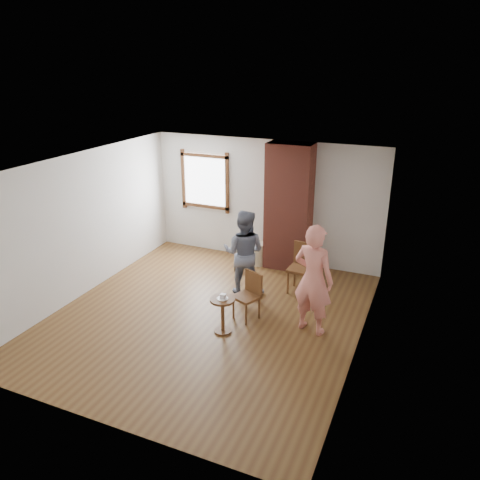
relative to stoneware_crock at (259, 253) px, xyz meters
name	(u,v)px	position (x,y,z in m)	size (l,w,h in m)	color
ground	(208,316)	(0.00, -2.40, -0.24)	(5.50, 5.50, 0.00)	brown
room_shell	(218,205)	(-0.06, -1.79, 1.57)	(5.04, 5.52, 2.62)	silver
brick_chimney	(289,208)	(0.60, 0.10, 1.06)	(0.90, 0.50, 2.60)	brown
stoneware_crock	(259,253)	(0.00, 0.00, 0.00)	(0.37, 0.37, 0.47)	beige
dark_pot	(238,267)	(-0.25, -0.51, -0.15)	(0.17, 0.17, 0.17)	black
dining_chair_left	(249,293)	(0.66, -2.14, 0.22)	(0.50, 0.50, 0.81)	brown
dining_chair_right	(302,265)	(1.19, -0.83, 0.29)	(0.46, 0.46, 0.93)	brown
side_table	(223,310)	(0.44, -2.74, 0.17)	(0.40, 0.40, 0.60)	brown
cake_plate	(222,298)	(0.44, -2.74, 0.37)	(0.18, 0.18, 0.01)	white
cake_slice	(223,296)	(0.45, -2.74, 0.40)	(0.08, 0.07, 0.06)	white
man	(244,253)	(0.23, -1.35, 0.57)	(0.78, 0.61, 1.62)	#121933
person_pink	(313,279)	(1.72, -2.13, 0.67)	(0.66, 0.43, 1.81)	#ED8576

